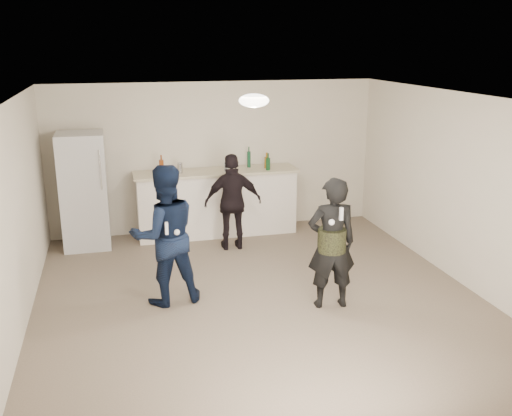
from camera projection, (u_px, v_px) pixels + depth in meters
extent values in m
plane|color=#6B5B4C|center=(260.00, 300.00, 7.16)|extent=(6.00, 6.00, 0.00)
plane|color=silver|center=(260.00, 99.00, 6.45)|extent=(6.00, 6.00, 0.00)
plane|color=beige|center=(215.00, 157.00, 9.59)|extent=(6.00, 0.00, 6.00)
plane|color=beige|center=(368.00, 318.00, 4.01)|extent=(6.00, 0.00, 6.00)
plane|color=beige|center=(14.00, 222.00, 6.15)|extent=(0.00, 6.00, 6.00)
plane|color=beige|center=(463.00, 190.00, 7.46)|extent=(0.00, 6.00, 6.00)
cube|color=white|center=(217.00, 204.00, 9.48)|extent=(2.60, 0.56, 1.05)
cube|color=beige|center=(216.00, 172.00, 9.33)|extent=(2.68, 0.64, 0.04)
cube|color=silver|center=(84.00, 191.00, 8.81)|extent=(0.70, 0.70, 1.80)
cylinder|color=silver|center=(101.00, 170.00, 8.42)|extent=(0.02, 0.02, 0.60)
ellipsoid|color=white|center=(254.00, 100.00, 6.75)|extent=(0.36, 0.36, 0.16)
cylinder|color=#B0B0B5|center=(180.00, 168.00, 9.12)|extent=(0.08, 0.08, 0.17)
imported|color=#102044|center=(165.00, 235.00, 6.89)|extent=(0.94, 0.78, 1.74)
imported|color=black|center=(332.00, 243.00, 6.79)|extent=(0.62, 0.44, 1.62)
cylinder|color=#2D3317|center=(332.00, 240.00, 6.78)|extent=(0.34, 0.34, 0.28)
imported|color=black|center=(233.00, 202.00, 8.75)|extent=(0.90, 0.42, 1.50)
cube|color=silver|center=(167.00, 228.00, 6.58)|extent=(0.04, 0.04, 0.15)
sphere|color=white|center=(177.00, 232.00, 6.65)|extent=(0.07, 0.07, 0.07)
cube|color=silver|center=(341.00, 214.00, 6.43)|extent=(0.04, 0.04, 0.15)
sphere|color=white|center=(332.00, 222.00, 6.47)|extent=(0.07, 0.07, 0.07)
cylinder|color=#9E6617|center=(267.00, 163.00, 9.48)|extent=(0.08, 0.08, 0.18)
cylinder|color=#B7BCC2|center=(226.00, 167.00, 9.23)|extent=(0.07, 0.07, 0.16)
cylinder|color=brown|center=(162.00, 168.00, 8.98)|extent=(0.07, 0.07, 0.24)
cylinder|color=#144629|center=(249.00, 159.00, 9.54)|extent=(0.06, 0.06, 0.27)
cylinder|color=#13421D|center=(268.00, 164.00, 9.34)|extent=(0.07, 0.07, 0.20)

